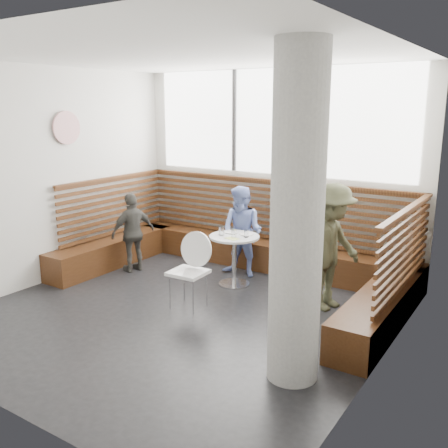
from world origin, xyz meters
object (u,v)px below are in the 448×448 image
Objects in this scene: cafe_table at (234,250)px; child_left at (133,232)px; child_back at (242,232)px; concrete_column at (297,219)px; adult_man at (330,247)px; cafe_chair at (192,264)px.

cafe_table is 1.75m from child_left.
child_left is (-1.59, -0.76, -0.07)m from child_back.
child_back is (-1.99, 2.33, -0.89)m from concrete_column.
cafe_table is at bearing 104.83° from adult_man.
concrete_column is 1.91× the size of adult_man.
cafe_table is at bearing -74.50° from child_back.
concrete_column is 4.20× the size of cafe_table.
adult_man reaches higher than cafe_table.
adult_man is at bearing 28.61° from cafe_chair.
child_back is at bearing 90.23° from adult_man.
cafe_table is 0.76× the size of cafe_chair.
adult_man is at bearing 112.59° from child_left.
concrete_column is 2.50× the size of child_left.
adult_man is at bearing -2.23° from cafe_table.
adult_man is at bearing -17.57° from child_back.
cafe_chair is (-1.91, 0.91, -1.01)m from concrete_column.
cafe_chair is at bearing 154.61° from concrete_column.
concrete_column reaches higher than adult_man.
child_back is 1.11× the size of child_left.
cafe_table is 1.54m from adult_man.
child_back is at bearing 130.45° from concrete_column.
cafe_table is 0.59× the size of child_left.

